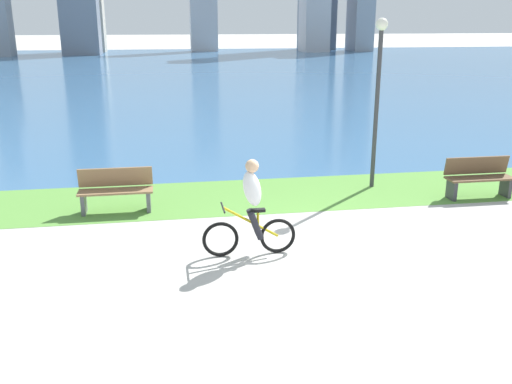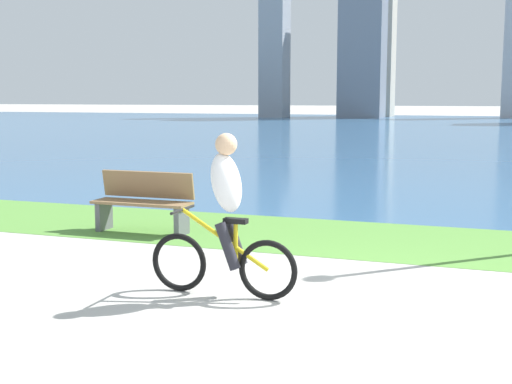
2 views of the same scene
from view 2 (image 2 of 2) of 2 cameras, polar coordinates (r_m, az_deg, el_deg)
ground_plane at (r=6.51m, az=8.52°, el=-10.09°), size 300.00×300.00×0.00m
grass_strip_bayside at (r=9.79m, az=12.40°, el=-4.05°), size 120.00×2.62×0.01m
bay_water_surface at (r=43.74m, az=18.08°, el=4.91°), size 300.00×65.71×0.00m
cyclist_lead at (r=6.85m, az=-2.56°, el=-1.95°), size 1.58×0.52×1.65m
bench_near_path at (r=10.31m, az=-9.33°, el=-0.84°), size 1.50×0.47×0.90m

